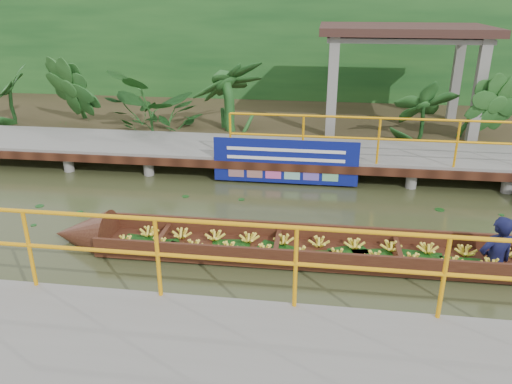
# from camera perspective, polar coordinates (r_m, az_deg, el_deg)

# --- Properties ---
(ground) EXTENTS (80.00, 80.00, 0.00)m
(ground) POSITION_cam_1_polar(r_m,az_deg,el_deg) (8.95, 0.46, -4.80)
(ground) COLOR #33361B
(ground) RESTS_ON ground
(land_strip) EXTENTS (30.00, 8.00, 0.45)m
(land_strip) POSITION_cam_1_polar(r_m,az_deg,el_deg) (15.92, 4.03, 8.07)
(land_strip) COLOR #322A19
(land_strip) RESTS_ON ground
(far_dock) EXTENTS (16.00, 2.06, 1.66)m
(far_dock) POSITION_cam_1_polar(r_m,az_deg,el_deg) (11.94, 2.72, 4.62)
(far_dock) COLOR slate
(far_dock) RESTS_ON ground
(pavilion) EXTENTS (4.40, 3.00, 3.00)m
(pavilion) POSITION_cam_1_polar(r_m,az_deg,el_deg) (14.41, 16.43, 16.28)
(pavilion) COLOR slate
(pavilion) RESTS_ON ground
(foliage_backdrop) EXTENTS (30.00, 0.80, 4.00)m
(foliage_backdrop) POSITION_cam_1_polar(r_m,az_deg,el_deg) (18.07, 4.78, 15.42)
(foliage_backdrop) COLOR #15431A
(foliage_backdrop) RESTS_ON ground
(vendor_boat) EXTENTS (9.63, 1.10, 2.02)m
(vendor_boat) POSITION_cam_1_polar(r_m,az_deg,el_deg) (8.19, 11.26, -6.26)
(vendor_boat) COLOR #35150E
(vendor_boat) RESTS_ON ground
(blue_banner) EXTENTS (3.19, 0.04, 1.00)m
(blue_banner) POSITION_cam_1_polar(r_m,az_deg,el_deg) (11.00, 3.36, 3.50)
(blue_banner) COLOR navy
(blue_banner) RESTS_ON ground
(tropical_plants) EXTENTS (14.52, 1.52, 1.90)m
(tropical_plants) POSITION_cam_1_polar(r_m,az_deg,el_deg) (13.77, -3.94, 10.88)
(tropical_plants) COLOR #15431A
(tropical_plants) RESTS_ON ground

